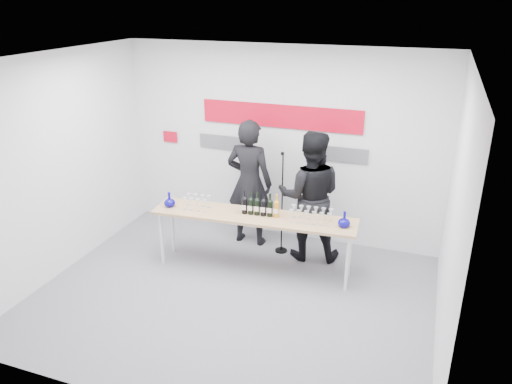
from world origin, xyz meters
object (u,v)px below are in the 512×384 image
tasting_table (254,219)px  presenter_left (249,183)px  mic_stand (282,222)px  presenter_right (310,196)px

tasting_table → presenter_left: bearing=110.1°
tasting_table → mic_stand: bearing=67.8°
presenter_left → mic_stand: bearing=165.8°
tasting_table → mic_stand: mic_stand is taller
mic_stand → presenter_left: bearing=164.7°
presenter_left → presenter_right: 0.99m
tasting_table → mic_stand: size_ratio=1.79×
tasting_table → presenter_right: size_ratio=1.49×
presenter_right → mic_stand: size_ratio=1.21×
tasting_table → presenter_right: bearing=42.4°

